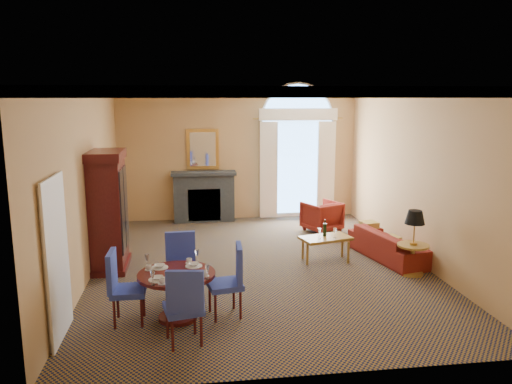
{
  "coord_description": "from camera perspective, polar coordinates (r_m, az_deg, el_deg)",
  "views": [
    {
      "loc": [
        -1.27,
        -8.75,
        3.1
      ],
      "look_at": [
        0.0,
        0.5,
        1.3
      ],
      "focal_mm": 35.0,
      "sensor_mm": 36.0,
      "label": 1
    }
  ],
  "objects": [
    {
      "name": "armoire",
      "position": [
        9.37,
        -16.53,
        -2.26
      ],
      "size": [
        0.62,
        1.1,
        2.15
      ],
      "color": "#3A0D0D",
      "rests_on": "ground"
    },
    {
      "name": "armchair",
      "position": [
        11.72,
        7.52,
        -2.76
      ],
      "size": [
        1.0,
        1.01,
        0.7
      ],
      "primitive_type": "imported",
      "rotation": [
        0.0,
        0.0,
        3.57
      ],
      "color": "maroon",
      "rests_on": "ground"
    },
    {
      "name": "sofa",
      "position": [
        10.04,
        14.98,
        -5.82
      ],
      "size": [
        1.12,
        2.0,
        0.55
      ],
      "primitive_type": "imported",
      "rotation": [
        0.0,
        0.0,
        1.79
      ],
      "color": "maroon",
      "rests_on": "ground"
    },
    {
      "name": "dining_table",
      "position": [
        7.16,
        -9.04,
        -10.39
      ],
      "size": [
        1.09,
        1.09,
        0.88
      ],
      "color": "#3A0D0D",
      "rests_on": "ground"
    },
    {
      "name": "side_table",
      "position": [
        9.14,
        17.6,
        -4.64
      ],
      "size": [
        0.55,
        0.55,
        1.14
      ],
      "color": "olive",
      "rests_on": "ground"
    },
    {
      "name": "coffee_table",
      "position": [
        9.6,
        7.96,
        -5.31
      ],
      "size": [
        1.04,
        0.74,
        0.8
      ],
      "rotation": [
        0.0,
        0.0,
        0.26
      ],
      "color": "olive",
      "rests_on": "ground"
    },
    {
      "name": "ground",
      "position": [
        9.37,
        0.42,
        -8.41
      ],
      "size": [
        7.5,
        7.5,
        0.0
      ],
      "primitive_type": "plane",
      "color": "#111736",
      "rests_on": "ground"
    },
    {
      "name": "room_envelope",
      "position": [
        9.52,
        -0.29,
        7.35
      ],
      "size": [
        6.04,
        7.52,
        3.45
      ],
      "color": "tan",
      "rests_on": "ground"
    },
    {
      "name": "dining_chair_south",
      "position": [
        6.38,
        -8.2,
        -12.35
      ],
      "size": [
        0.55,
        0.55,
        1.04
      ],
      "rotation": [
        0.0,
        0.0,
        0.21
      ],
      "color": "#2839A0",
      "rests_on": "ground"
    },
    {
      "name": "dining_chair_east",
      "position": [
        7.18,
        -2.8,
        -9.55
      ],
      "size": [
        0.53,
        0.53,
        1.04
      ],
      "rotation": [
        0.0,
        0.0,
        1.74
      ],
      "color": "#2839A0",
      "rests_on": "ground"
    },
    {
      "name": "dining_chair_north",
      "position": [
        7.85,
        -8.66,
        -7.86
      ],
      "size": [
        0.48,
        0.5,
        1.04
      ],
      "rotation": [
        0.0,
        0.0,
        3.1
      ],
      "color": "#2839A0",
      "rests_on": "ground"
    },
    {
      "name": "dining_chair_west",
      "position": [
        7.18,
        -15.22,
        -9.95
      ],
      "size": [
        0.48,
        0.47,
        1.04
      ],
      "rotation": [
        0.0,
        0.0,
        -1.57
      ],
      "color": "#2839A0",
      "rests_on": "ground"
    }
  ]
}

